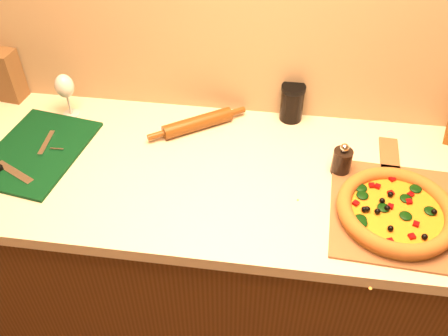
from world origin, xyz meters
The scene contains 10 objects.
cabinet centered at (0.00, 1.43, 0.43)m, with size 2.80×0.65×0.86m, color #48290F.
countertop centered at (0.00, 1.43, 0.88)m, with size 2.84×0.68×0.04m, color beige.
pizza_peel centered at (0.42, 1.34, 0.90)m, with size 0.37×0.54×0.01m.
pizza centered at (0.42, 1.30, 0.93)m, with size 0.33×0.33×0.05m.
cutting_board centered at (-0.69, 1.43, 0.91)m, with size 0.33×0.42×0.03m.
pepper_grinder centered at (0.27, 1.47, 0.94)m, with size 0.06×0.06×0.11m.
rolling_pin centered at (-0.20, 1.62, 0.92)m, with size 0.31×0.22×0.05m.
wine_glass centered at (-0.65, 1.64, 1.01)m, with size 0.06×0.06×0.16m.
paper_bag centered at (-0.90, 1.71, 0.99)m, with size 0.09×0.08×0.19m, color brown.
dark_jar centered at (0.11, 1.73, 0.97)m, with size 0.08×0.08×0.13m.
Camera 1 is at (0.07, 0.31, 1.95)m, focal length 40.00 mm.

